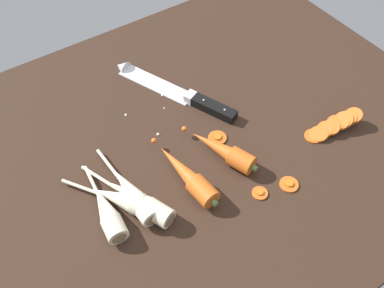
# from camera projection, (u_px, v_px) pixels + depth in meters

# --- Properties ---
(ground_plane) EXTENTS (1.20, 0.90, 0.04)m
(ground_plane) POSITION_uv_depth(u_px,v_px,m) (187.00, 148.00, 0.96)
(ground_plane) COLOR #332116
(chefs_knife) EXTENTS (0.16, 0.33, 0.04)m
(chefs_knife) POSITION_uv_depth(u_px,v_px,m) (170.00, 89.00, 1.04)
(chefs_knife) COLOR silver
(chefs_knife) RESTS_ON ground_plane
(whole_carrot) EXTENTS (0.05, 0.21, 0.04)m
(whole_carrot) POSITION_uv_depth(u_px,v_px,m) (188.00, 175.00, 0.87)
(whole_carrot) COLOR #D6601E
(whole_carrot) RESTS_ON ground_plane
(whole_carrot_second) EXTENTS (0.09, 0.18, 0.04)m
(whole_carrot_second) POSITION_uv_depth(u_px,v_px,m) (224.00, 151.00, 0.90)
(whole_carrot_second) COLOR #D6601E
(whole_carrot_second) RESTS_ON ground_plane
(parsnip_front) EXTENTS (0.10, 0.22, 0.04)m
(parsnip_front) POSITION_uv_depth(u_px,v_px,m) (139.00, 201.00, 0.83)
(parsnip_front) COLOR beige
(parsnip_front) RESTS_ON ground_plane
(parsnip_mid_left) EXTENTS (0.04, 0.21, 0.04)m
(parsnip_mid_left) POSITION_uv_depth(u_px,v_px,m) (133.00, 194.00, 0.84)
(parsnip_mid_left) COLOR beige
(parsnip_mid_left) RESTS_ON ground_plane
(parsnip_mid_right) EXTENTS (0.14, 0.19, 0.04)m
(parsnip_mid_right) POSITION_uv_depth(u_px,v_px,m) (124.00, 201.00, 0.83)
(parsnip_mid_right) COLOR beige
(parsnip_mid_right) RESTS_ON ground_plane
(parsnip_back) EXTENTS (0.05, 0.19, 0.04)m
(parsnip_back) POSITION_uv_depth(u_px,v_px,m) (107.00, 212.00, 0.81)
(parsnip_back) COLOR beige
(parsnip_back) RESTS_ON ground_plane
(carrot_slice_stack) EXTENTS (0.14, 0.06, 0.04)m
(carrot_slice_stack) POSITION_uv_depth(u_px,v_px,m) (333.00, 126.00, 0.96)
(carrot_slice_stack) COLOR #D6601E
(carrot_slice_stack) RESTS_ON ground_plane
(carrot_slice_stray_near) EXTENTS (0.03, 0.03, 0.01)m
(carrot_slice_stray_near) POSITION_uv_depth(u_px,v_px,m) (260.00, 193.00, 0.86)
(carrot_slice_stray_near) COLOR #D6601E
(carrot_slice_stray_near) RESTS_ON ground_plane
(carrot_slice_stray_mid) EXTENTS (0.04, 0.04, 0.01)m
(carrot_slice_stray_mid) POSITION_uv_depth(u_px,v_px,m) (289.00, 184.00, 0.87)
(carrot_slice_stray_mid) COLOR #D6601E
(carrot_slice_stray_mid) RESTS_ON ground_plane
(carrot_slice_stray_far) EXTENTS (0.04, 0.04, 0.01)m
(carrot_slice_stray_far) POSITION_uv_depth(u_px,v_px,m) (217.00, 137.00, 0.95)
(carrot_slice_stray_far) COLOR #D6601E
(carrot_slice_stray_far) RESTS_ON ground_plane
(mince_crumbs) EXTENTS (0.16, 0.11, 0.01)m
(mince_crumbs) POSITION_uv_depth(u_px,v_px,m) (163.00, 105.00, 1.01)
(mince_crumbs) COLOR silver
(mince_crumbs) RESTS_ON ground_plane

